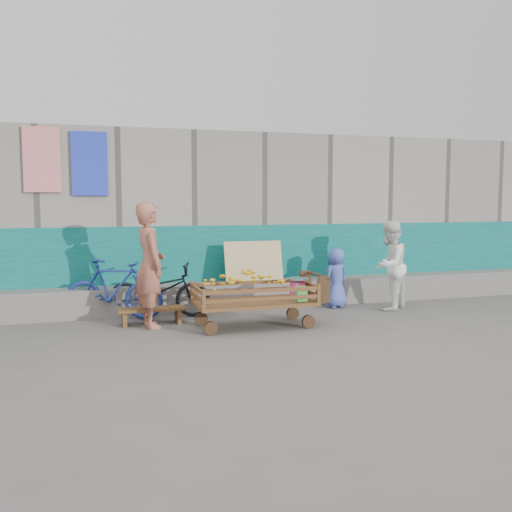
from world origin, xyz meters
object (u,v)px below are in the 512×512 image
object	(u,v)px
banana_cart	(252,290)
bench	(152,312)
bicycle_dark	(159,290)
vendor_man	(150,265)
child	(336,278)
woman	(390,265)
bicycle_blue	(114,289)

from	to	relation	value
banana_cart	bench	bearing A→B (deg)	155.57
bench	bicycle_dark	size ratio (longest dim) A/B	0.62
bicycle_dark	vendor_man	bearing A→B (deg)	-179.86
banana_cart	child	bearing A→B (deg)	29.43
banana_cart	woman	world-z (taller)	woman
bench	child	distance (m)	3.22
banana_cart	bicycle_blue	world-z (taller)	bicycle_blue
bicycle_dark	bicycle_blue	bearing A→B (deg)	107.88
banana_cart	vendor_man	bearing A→B (deg)	161.87
child	banana_cart	bearing A→B (deg)	7.22
banana_cart	bicycle_blue	distance (m)	2.20
banana_cart	vendor_man	xyz separation A→B (m)	(-1.40, 0.46, 0.36)
bench	woman	distance (m)	3.99
bench	bicycle_blue	bearing A→B (deg)	133.24
bicycle_dark	bicycle_blue	world-z (taller)	bicycle_blue
vendor_man	banana_cart	bearing A→B (deg)	-117.23
banana_cart	bicycle_dark	world-z (taller)	bicycle_dark
bicycle_blue	vendor_man	bearing A→B (deg)	-123.84
banana_cart	bicycle_dark	xyz separation A→B (m)	(-1.18, 1.16, -0.12)
banana_cart	vendor_man	size ratio (longest dim) A/B	1.04
banana_cart	bench	size ratio (longest dim) A/B	1.90
bench	child	size ratio (longest dim) A/B	0.97
vendor_man	bicycle_dark	world-z (taller)	vendor_man
bicycle_dark	banana_cart	bearing A→B (deg)	-116.68
bicycle_blue	banana_cart	bearing A→B (deg)	-99.57
bicycle_dark	bench	bearing A→B (deg)	178.42
child	bench	bearing A→B (deg)	-15.02
woman	bicycle_dark	bearing A→B (deg)	-46.29
child	woman	bearing A→B (deg)	129.12
woman	child	xyz separation A→B (m)	(-0.77, 0.42, -0.24)
woman	child	world-z (taller)	woman
banana_cart	woman	bearing A→B (deg)	13.05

